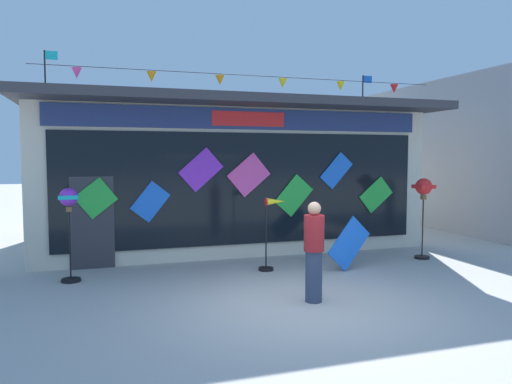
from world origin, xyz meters
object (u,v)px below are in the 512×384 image
wind_spinner_center_left (423,194)px  person_near_camera (314,251)px  wind_spinner_far_left (69,209)px  wind_spinner_left (271,225)px  kite_shop_building (221,174)px  display_kite_on_ground (349,243)px

wind_spinner_center_left → person_near_camera: bearing=-149.0°
wind_spinner_far_left → wind_spinner_left: wind_spinner_far_left is taller
kite_shop_building → display_kite_on_ground: 5.00m
wind_spinner_far_left → person_near_camera: bearing=-33.7°
wind_spinner_far_left → wind_spinner_left: size_ratio=1.17×
kite_shop_building → wind_spinner_center_left: (3.93, -4.03, -0.38)m
wind_spinner_left → wind_spinner_far_left: bearing=176.0°
wind_spinner_far_left → person_near_camera: 4.78m
kite_shop_building → display_kite_on_ground: bearing=-69.1°
display_kite_on_ground → wind_spinner_left: bearing=163.4°
wind_spinner_left → wind_spinner_center_left: bearing=-0.1°
display_kite_on_ground → wind_spinner_far_left: bearing=172.3°
wind_spinner_far_left → wind_spinner_center_left: (7.85, -0.29, 0.13)m
kite_shop_building → wind_spinner_far_left: 5.44m
wind_spinner_left → display_kite_on_ground: bearing=-16.6°
person_near_camera → wind_spinner_far_left: bearing=113.2°
wind_spinner_left → person_near_camera: 2.36m
kite_shop_building → wind_spinner_left: kite_shop_building is taller
kite_shop_building → wind_spinner_center_left: 5.64m
display_kite_on_ground → kite_shop_building: bearing=110.9°
kite_shop_building → wind_spinner_center_left: size_ratio=5.31×
wind_spinner_far_left → display_kite_on_ground: (5.64, -0.76, -0.85)m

